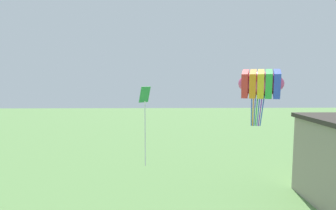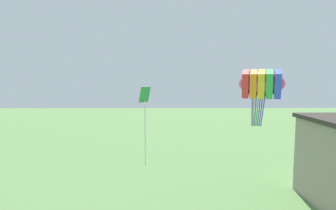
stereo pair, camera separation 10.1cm
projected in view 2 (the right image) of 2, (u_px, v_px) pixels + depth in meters
kite_rainbow_parafoil at (261, 84)px, 13.73m from camera, size 2.69×2.24×3.02m
kite_green_diamond at (145, 114)px, 11.20m from camera, size 0.51×0.50×3.45m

